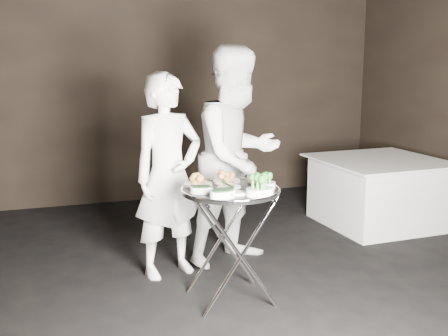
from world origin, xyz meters
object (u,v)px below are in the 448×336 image
object	(u,v)px
tray_stand	(231,239)
waiter_left	(168,176)
serving_tray	(231,190)
dining_table	(378,192)
waiter_right	(238,156)

from	to	relation	value
tray_stand	waiter_left	size ratio (longest dim) A/B	0.50
serving_tray	waiter_left	bearing A→B (deg)	115.22
tray_stand	dining_table	world-z (taller)	tray_stand
serving_tray	waiter_left	distance (m)	0.71
waiter_right	dining_table	world-z (taller)	waiter_right
serving_tray	waiter_right	bearing A→B (deg)	66.51
waiter_left	waiter_right	xyz separation A→B (m)	(0.62, 0.10, 0.11)
serving_tray	dining_table	size ratio (longest dim) A/B	0.58
serving_tray	waiter_left	xyz separation A→B (m)	(-0.30, 0.64, -0.00)
serving_tray	waiter_left	world-z (taller)	waiter_left
tray_stand	dining_table	xyz separation A→B (m)	(2.09, 1.28, -0.11)
waiter_left	tray_stand	bearing A→B (deg)	-81.74
waiter_left	dining_table	xyz separation A→B (m)	(2.39, 0.64, -0.46)
tray_stand	serving_tray	distance (m)	0.36
serving_tray	dining_table	distance (m)	2.50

